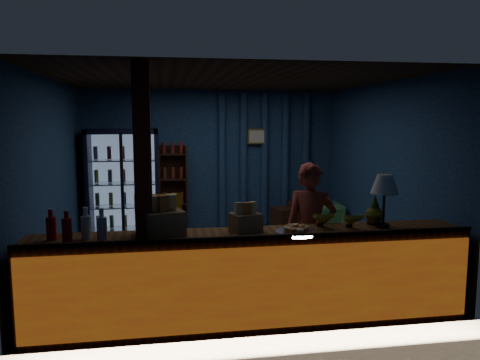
% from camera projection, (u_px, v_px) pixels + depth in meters
% --- Properties ---
extents(ground, '(4.60, 4.60, 0.00)m').
position_uv_depth(ground, '(227.00, 266.00, 6.64)').
color(ground, '#515154').
rests_on(ground, ground).
extents(room_walls, '(4.60, 4.60, 4.60)m').
position_uv_depth(room_walls, '(227.00, 156.00, 6.43)').
color(room_walls, navy).
rests_on(room_walls, ground).
extents(counter, '(4.40, 0.57, 0.99)m').
position_uv_depth(counter, '(252.00, 279.00, 4.71)').
color(counter, brown).
rests_on(counter, ground).
extents(support_post, '(0.16, 0.16, 2.60)m').
position_uv_depth(support_post, '(144.00, 201.00, 4.44)').
color(support_post, maroon).
rests_on(support_post, ground).
extents(beverage_cooler, '(1.20, 0.62, 1.90)m').
position_uv_depth(beverage_cooler, '(124.00, 185.00, 8.15)').
color(beverage_cooler, black).
rests_on(beverage_cooler, ground).
extents(bottle_shelf, '(0.50, 0.28, 1.60)m').
position_uv_depth(bottle_shelf, '(173.00, 190.00, 8.44)').
color(bottle_shelf, '#3E1F13').
rests_on(bottle_shelf, ground).
extents(curtain_folds, '(1.74, 0.14, 2.50)m').
position_uv_depth(curtain_folds, '(265.00, 161.00, 8.72)').
color(curtain_folds, navy).
rests_on(curtain_folds, room_walls).
extents(framed_picture, '(0.36, 0.04, 0.28)m').
position_uv_depth(framed_picture, '(257.00, 137.00, 8.60)').
color(framed_picture, gold).
rests_on(framed_picture, room_walls).
extents(shopkeeper, '(0.67, 0.54, 1.59)m').
position_uv_depth(shopkeeper, '(310.00, 233.00, 5.29)').
color(shopkeeper, '#993729').
rests_on(shopkeeper, ground).
extents(green_chair, '(0.69, 0.70, 0.60)m').
position_uv_depth(green_chair, '(322.00, 219.00, 8.30)').
color(green_chair, '#5AB461').
rests_on(green_chair, ground).
extents(side_table, '(0.66, 0.55, 0.63)m').
position_uv_depth(side_table, '(290.00, 222.00, 8.28)').
color(side_table, '#3E1F13').
rests_on(side_table, ground).
extents(yellow_sign, '(0.48, 0.17, 0.38)m').
position_uv_depth(yellow_sign, '(159.00, 213.00, 4.70)').
color(yellow_sign, yellow).
rests_on(yellow_sign, counter).
extents(soda_bottles, '(0.56, 0.17, 0.30)m').
position_uv_depth(soda_bottles, '(77.00, 227.00, 4.34)').
color(soda_bottles, '#B60C10').
rests_on(soda_bottles, counter).
extents(snack_box_left, '(0.45, 0.40, 0.39)m').
position_uv_depth(snack_box_left, '(163.00, 221.00, 4.52)').
color(snack_box_left, olive).
rests_on(snack_box_left, counter).
extents(snack_box_centre, '(0.34, 0.30, 0.30)m').
position_uv_depth(snack_box_centre, '(246.00, 221.00, 4.70)').
color(snack_box_centre, olive).
rests_on(snack_box_centre, counter).
extents(pastry_tray, '(0.43, 0.43, 0.07)m').
position_uv_depth(pastry_tray, '(297.00, 231.00, 4.61)').
color(pastry_tray, silver).
rests_on(pastry_tray, counter).
extents(banana_bunches, '(0.81, 0.31, 0.18)m').
position_uv_depth(banana_bunches, '(348.00, 219.00, 4.89)').
color(banana_bunches, gold).
rests_on(banana_bunches, counter).
extents(table_lamp, '(0.28, 0.28, 0.56)m').
position_uv_depth(table_lamp, '(384.00, 186.00, 4.81)').
color(table_lamp, black).
rests_on(table_lamp, counter).
extents(pineapple, '(0.19, 0.19, 0.32)m').
position_uv_depth(pineapple, '(374.00, 212.00, 4.98)').
color(pineapple, olive).
rests_on(pineapple, counter).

